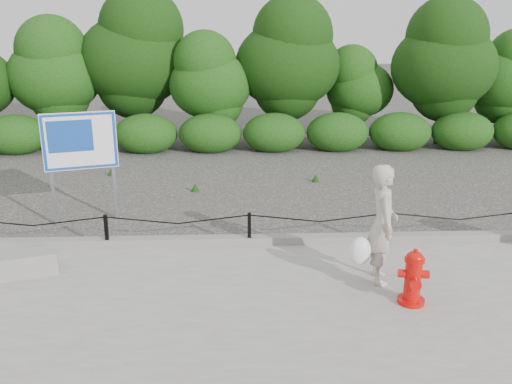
{
  "coord_description": "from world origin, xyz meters",
  "views": [
    {
      "loc": [
        -0.24,
        -8.92,
        3.86
      ],
      "look_at": [
        0.13,
        0.2,
        1.0
      ],
      "focal_mm": 38.0,
      "sensor_mm": 36.0,
      "label": 1
    }
  ],
  "objects_px": {
    "concrete_block": "(20,265)",
    "fire_hydrant": "(413,278)",
    "advertising_sign": "(80,146)",
    "pedestrian": "(381,226)"
  },
  "relations": [
    {
      "from": "concrete_block",
      "to": "fire_hydrant",
      "type": "bearing_deg",
      "value": -10.89
    },
    {
      "from": "fire_hydrant",
      "to": "advertising_sign",
      "type": "bearing_deg",
      "value": 154.19
    },
    {
      "from": "fire_hydrant",
      "to": "pedestrian",
      "type": "xyz_separation_m",
      "value": [
        -0.3,
        0.72,
        0.5
      ]
    },
    {
      "from": "pedestrian",
      "to": "advertising_sign",
      "type": "bearing_deg",
      "value": 65.17
    },
    {
      "from": "pedestrian",
      "to": "advertising_sign",
      "type": "xyz_separation_m",
      "value": [
        -5.16,
        2.94,
        0.6
      ]
    },
    {
      "from": "pedestrian",
      "to": "advertising_sign",
      "type": "height_order",
      "value": "advertising_sign"
    },
    {
      "from": "advertising_sign",
      "to": "fire_hydrant",
      "type": "bearing_deg",
      "value": -50.5
    },
    {
      "from": "pedestrian",
      "to": "fire_hydrant",
      "type": "bearing_deg",
      "value": -152.69
    },
    {
      "from": "fire_hydrant",
      "to": "concrete_block",
      "type": "distance_m",
      "value": 5.94
    },
    {
      "from": "pedestrian",
      "to": "concrete_block",
      "type": "height_order",
      "value": "pedestrian"
    }
  ]
}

